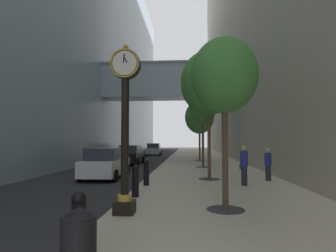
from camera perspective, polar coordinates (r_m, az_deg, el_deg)
name	(u,v)px	position (r m, az deg, el deg)	size (l,w,h in m)	color
ground_plane	(165,162)	(28.38, -0.52, -7.18)	(110.00, 110.00, 0.00)	#262628
sidewalk_right	(200,159)	(31.30, 6.47, -6.62)	(7.11, 80.00, 0.14)	#BCB29E
building_block_left	(72,27)	(36.27, -18.48, 18.26)	(22.90, 80.00, 30.32)	#93A8B7
street_clock	(125,119)	(8.07, -8.54, 1.32)	(0.84, 0.55, 4.73)	black
bollard_nearest	(79,223)	(5.44, -17.34, -17.87)	(0.27, 0.27, 1.14)	black
bollard_third	(135,180)	(10.43, -6.51, -10.64)	(0.27, 0.27, 1.14)	black
bollard_fourth	(146,172)	(13.01, -4.34, -9.08)	(0.27, 0.27, 1.14)	black
street_tree_near	(224,77)	(8.76, 11.13, 9.64)	(1.96, 1.96, 5.07)	#333335
street_tree_mid_near	(209,83)	(15.34, 8.11, 8.49)	(2.96, 2.96, 6.74)	#333335
street_tree_mid_far	(203,110)	(21.66, 6.93, 3.25)	(1.95, 1.95, 5.47)	#333335
street_tree_far	(199,117)	(28.14, 6.29, 1.76)	(2.83, 2.83, 5.90)	#333335
trash_bin	(78,242)	(4.68, -17.40, -21.18)	(0.53, 0.53, 1.05)	black
pedestrian_walking	(244,164)	(13.34, 14.89, -7.32)	(0.42, 0.50, 1.79)	#23232D
pedestrian_by_clock	(268,164)	(15.23, 19.28, -7.08)	(0.36, 0.36, 1.61)	#23232D
car_silver_near	(154,149)	(40.91, -2.82, -4.68)	(2.12, 4.25, 1.69)	#B7BABF
car_black_mid	(131,155)	(25.83, -7.38, -5.76)	(1.97, 4.56, 1.70)	black
car_white_far	(106,163)	(16.88, -12.28, -7.27)	(2.12, 4.59, 1.72)	silver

